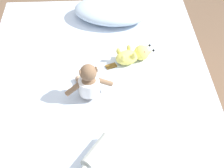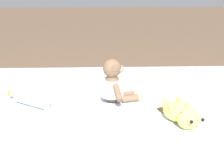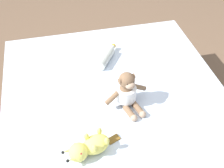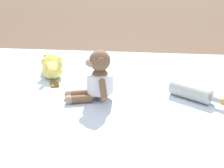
{
  "view_description": "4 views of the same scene",
  "coord_description": "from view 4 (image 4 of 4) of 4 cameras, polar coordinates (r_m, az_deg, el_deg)",
  "views": [
    {
      "loc": [
        0.02,
        -1.54,
        1.93
      ],
      "look_at": [
        0.08,
        -0.13,
        0.56
      ],
      "focal_mm": 56.06,
      "sensor_mm": 36.0,
      "label": 1
    },
    {
      "loc": [
        1.75,
        -0.17,
        1.16
      ],
      "look_at": [
        -0.05,
        -0.11,
        0.55
      ],
      "focal_mm": 57.96,
      "sensor_mm": 36.0,
      "label": 2
    },
    {
      "loc": [
        0.31,
        1.05,
        1.75
      ],
      "look_at": [
        0.02,
        -0.2,
        0.54
      ],
      "focal_mm": 46.09,
      "sensor_mm": 36.0,
      "label": 3
    },
    {
      "loc": [
        -1.42,
        -0.31,
        1.1
      ],
      "look_at": [
        -0.0,
        -0.16,
        0.51
      ],
      "focal_mm": 52.8,
      "sensor_mm": 36.0,
      "label": 4
    }
  ],
  "objects": [
    {
      "name": "plush_yellow_creature",
      "position": [
        1.83,
        -10.37,
        3.0
      ],
      "size": [
        0.32,
        0.18,
        0.1
      ],
      "color": "#EAE066",
      "rests_on": "bed"
    },
    {
      "name": "plush_monkey",
      "position": [
        1.5,
        -2.5,
        0.8
      ],
      "size": [
        0.28,
        0.24,
        0.24
      ],
      "color": "brown",
      "rests_on": "bed"
    },
    {
      "name": "bed",
      "position": [
        1.7,
        -5.5,
        -8.71
      ],
      "size": [
        1.46,
        1.97,
        0.45
      ],
      "color": "#846647",
      "rests_on": "ground_plane"
    },
    {
      "name": "glass_bottle",
      "position": [
        1.56,
        13.68,
        -1.42
      ],
      "size": [
        0.19,
        0.25,
        0.07
      ],
      "color": "#B7BCB2",
      "rests_on": "bed"
    }
  ]
}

